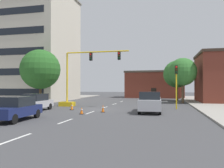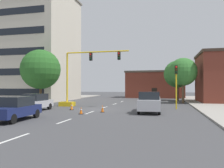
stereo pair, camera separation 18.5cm
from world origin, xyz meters
name	(u,v)px [view 1 (the left image)]	position (x,y,z in m)	size (l,w,h in m)	color
ground_plane	(99,109)	(0.00, 0.00, 0.00)	(160.00, 160.00, 0.00)	#424244
sidewalk_left	(32,102)	(-13.26, 8.00, 0.07)	(6.00, 56.00, 0.14)	#9E998E
sidewalk_right	(215,105)	(13.26, 8.00, 0.07)	(6.00, 56.00, 0.14)	#9E998E
lane_stripe_seg_0	(16,139)	(0.00, -14.00, 0.00)	(0.16, 2.40, 0.01)	silver
lane_stripe_seg_1	(66,121)	(0.00, -8.50, 0.00)	(0.16, 2.40, 0.01)	silver
lane_stripe_seg_2	(90,113)	(0.00, -3.00, 0.00)	(0.16, 2.40, 0.01)	silver
lane_stripe_seg_3	(105,107)	(0.00, 2.50, 0.00)	(0.16, 2.40, 0.01)	silver
lane_stripe_seg_4	(115,104)	(0.00, 8.00, 0.00)	(0.16, 2.40, 0.01)	silver
lane_stripe_seg_5	(122,101)	(0.00, 13.50, 0.00)	(0.16, 2.40, 0.01)	silver
building_tall_left	(35,47)	(-16.44, 14.03, 9.83)	(13.49, 12.94, 19.64)	beige
building_brick_center	(154,84)	(4.79, 28.55, 2.99)	(12.88, 7.37, 5.95)	brown
traffic_signal_gantry	(75,89)	(-3.99, 3.08, 2.23)	(8.81, 1.20, 6.83)	yellow
traffic_light_pole_right	(176,77)	(8.19, 2.23, 3.53)	(0.32, 0.47, 4.80)	yellow
tree_right_far	(177,74)	(9.20, 18.41, 4.72)	(4.88, 4.88, 7.17)	brown
tree_right_mid	(183,72)	(9.62, 11.62, 4.67)	(4.16, 4.16, 6.77)	brown
tree_left_near	(40,69)	(-9.98, 4.97, 4.89)	(5.53, 5.53, 7.67)	#4C3823
pickup_truck_silver	(150,102)	(5.53, -1.46, 0.97)	(2.21, 5.47, 1.99)	#BCBCC1
sedan_silver_near_left	(35,102)	(-6.01, -2.70, 0.89)	(1.92, 4.52, 1.74)	#B7B7BC
sedan_navy_mid_left	(16,108)	(-3.68, -8.94, 0.89)	(2.10, 4.60, 1.74)	navy
traffic_cone_roadside_a	(82,111)	(-0.36, -4.32, 0.31)	(0.36, 0.36, 0.64)	black
traffic_cone_roadside_b	(72,106)	(-2.70, -1.03, 0.37)	(0.36, 0.36, 0.76)	black
traffic_cone_roadside_c	(103,108)	(1.11, -2.45, 0.36)	(0.36, 0.36, 0.74)	black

